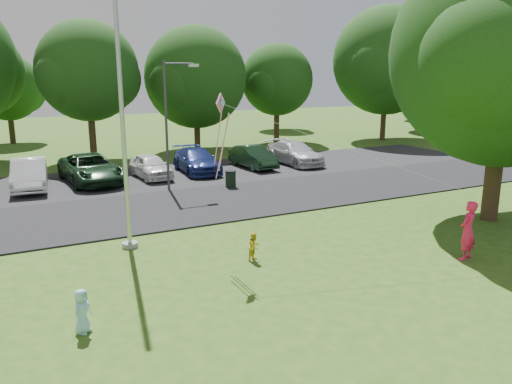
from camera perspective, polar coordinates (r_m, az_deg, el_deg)
name	(u,v)px	position (r m, az deg, el deg)	size (l,w,h in m)	color
ground	(307,284)	(13.53, 5.81, -10.36)	(120.00, 120.00, 0.00)	#2E5215
park_road	(191,205)	(21.21, -7.48, -1.51)	(60.00, 6.00, 0.06)	black
parking_strip	(149,178)	(27.27, -12.12, 1.63)	(42.00, 7.00, 0.06)	black
flagpole	(122,117)	(15.76, -15.05, 8.31)	(0.50, 0.50, 10.00)	#B7BABF
street_lamp	(171,114)	(23.71, -9.70, 8.80)	(1.70, 0.23, 6.04)	#3F3F44
trash_can	(231,179)	(24.27, -2.92, 1.45)	(0.54, 0.54, 0.86)	black
big_tree	(507,58)	(20.23, 26.72, 13.56)	(8.91, 8.16, 10.25)	#332316
tree_row	(133,70)	(35.59, -13.86, 13.42)	(64.35, 11.94, 10.88)	#332316
horizon_trees	(136,87)	(45.56, -13.60, 11.56)	(77.46, 7.20, 7.02)	#332316
parked_cars	(143,165)	(27.03, -12.74, 3.02)	(20.29, 5.37, 1.44)	black
woman	(468,231)	(16.10, 23.04, -4.07)	(0.66, 0.43, 1.80)	#FF2156
child_yellow	(254,247)	(14.89, -0.20, -6.25)	(0.42, 0.33, 0.86)	gold
child_blue	(82,311)	(11.54, -19.26, -12.74)	(0.49, 0.32, 0.99)	#98D2E9
kite	(229,121)	(14.30, -3.10, 8.09)	(6.66, 3.67, 2.87)	pink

